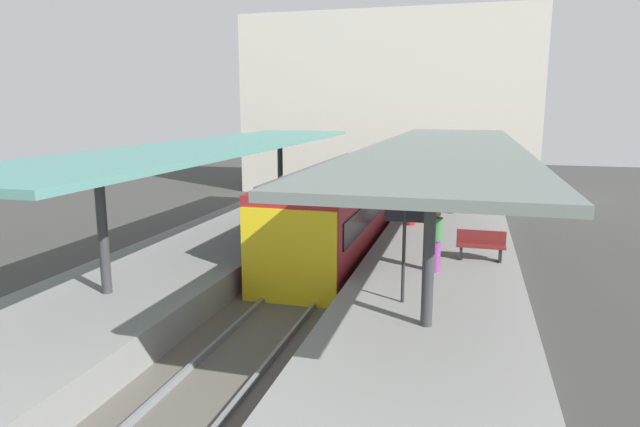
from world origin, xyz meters
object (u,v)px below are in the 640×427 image
(platform_sign, at_px, (404,233))
(passenger_near_bench, at_px, (436,240))
(commuter_train, at_px, (341,209))
(litter_bin, at_px, (410,214))
(platform_bench, at_px, (481,244))

(platform_sign, bearing_deg, passenger_near_bench, 78.18)
(commuter_train, relative_size, litter_bin, 15.16)
(platform_bench, distance_m, passenger_near_bench, 2.00)
(platform_sign, height_order, litter_bin, platform_sign)
(commuter_train, bearing_deg, passenger_near_bench, -50.86)
(platform_sign, relative_size, litter_bin, 2.76)
(litter_bin, bearing_deg, platform_bench, -59.89)
(platform_bench, height_order, platform_sign, platform_sign)
(commuter_train, height_order, platform_bench, commuter_train)
(commuter_train, relative_size, passenger_near_bench, 7.09)
(commuter_train, bearing_deg, platform_bench, -31.61)
(commuter_train, height_order, litter_bin, commuter_train)
(litter_bin, relative_size, passenger_near_bench, 0.47)
(passenger_near_bench, bearing_deg, commuter_train, 129.14)
(passenger_near_bench, bearing_deg, platform_bench, 51.71)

